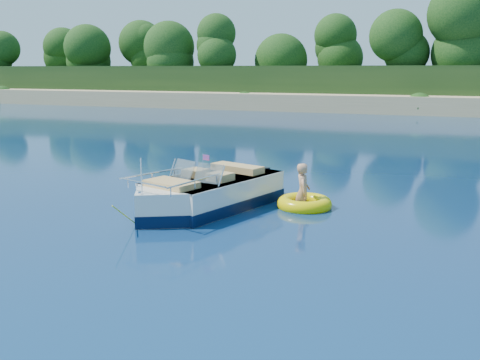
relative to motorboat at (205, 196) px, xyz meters
The scene contains 6 objects.
ground 2.69m from the motorboat, 30.92° to the right, with size 160.00×160.00×0.00m, color #09153F.
shoreline 62.45m from the motorboat, 87.90° to the left, with size 170.00×59.00×6.00m.
treeline 40.05m from the motorboat, 86.64° to the left, with size 150.00×7.12×8.19m.
motorboat is the anchor object (origin of this frame).
tow_tube 2.75m from the motorboat, 25.02° to the left, with size 1.66×1.66×0.40m.
boy 2.72m from the motorboat, 26.99° to the left, with size 0.61×0.40×1.67m, color tan.
Camera 1 is at (3.57, -11.40, 3.74)m, focal length 40.00 mm.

